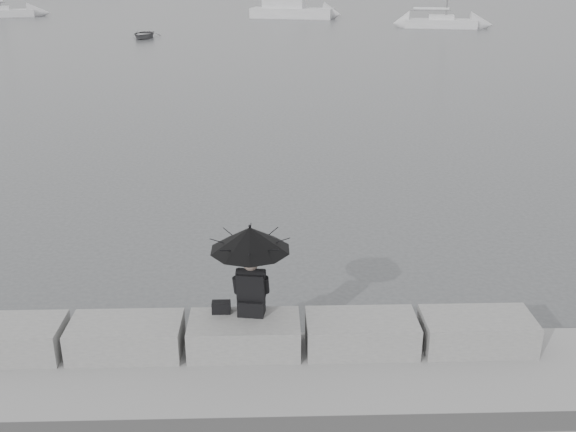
{
  "coord_description": "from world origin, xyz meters",
  "views": [
    {
      "loc": [
        0.39,
        -8.46,
        5.77
      ],
      "look_at": [
        0.74,
        3.0,
        1.24
      ],
      "focal_mm": 40.0,
      "sensor_mm": 36.0,
      "label": 1
    }
  ],
  "objects_px": {
    "motor_cruiser": "(292,10)",
    "dinghy": "(144,35)",
    "seated_person": "(250,250)",
    "sailboat_right": "(441,22)"
  },
  "relations": [
    {
      "from": "motor_cruiser",
      "to": "dinghy",
      "type": "bearing_deg",
      "value": -107.16
    },
    {
      "from": "seated_person",
      "to": "sailboat_right",
      "type": "height_order",
      "value": "sailboat_right"
    },
    {
      "from": "sailboat_right",
      "to": "motor_cruiser",
      "type": "relative_size",
      "value": 1.34
    },
    {
      "from": "motor_cruiser",
      "to": "dinghy",
      "type": "relative_size",
      "value": 2.75
    },
    {
      "from": "seated_person",
      "to": "motor_cruiser",
      "type": "height_order",
      "value": "motor_cruiser"
    },
    {
      "from": "seated_person",
      "to": "sailboat_right",
      "type": "bearing_deg",
      "value": 81.09
    },
    {
      "from": "sailboat_right",
      "to": "dinghy",
      "type": "height_order",
      "value": "sailboat_right"
    },
    {
      "from": "seated_person",
      "to": "dinghy",
      "type": "height_order",
      "value": "seated_person"
    },
    {
      "from": "sailboat_right",
      "to": "dinghy",
      "type": "distance_m",
      "value": 28.2
    },
    {
      "from": "sailboat_right",
      "to": "dinghy",
      "type": "relative_size",
      "value": 3.69
    }
  ]
}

